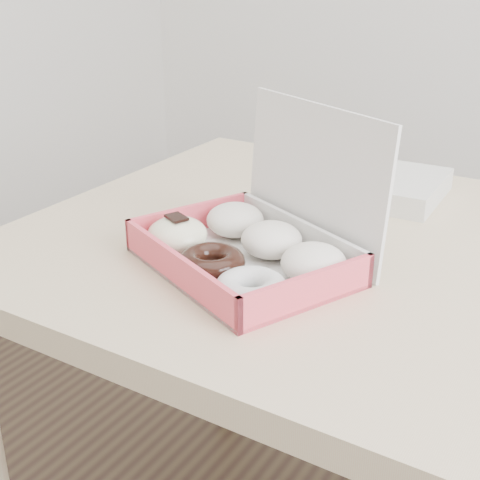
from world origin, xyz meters
The scene contains 3 objects.
table centered at (0.00, 0.00, 0.67)m, with size 1.20×0.80×0.75m.
donut_box centered at (-0.20, -0.13, 0.78)m, with size 0.35×0.33×0.21m.
newspapers centered at (-0.16, 0.22, 0.77)m, with size 0.24×0.19×0.04m, color silver.
Camera 1 is at (0.22, -0.85, 1.15)m, focal length 50.00 mm.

